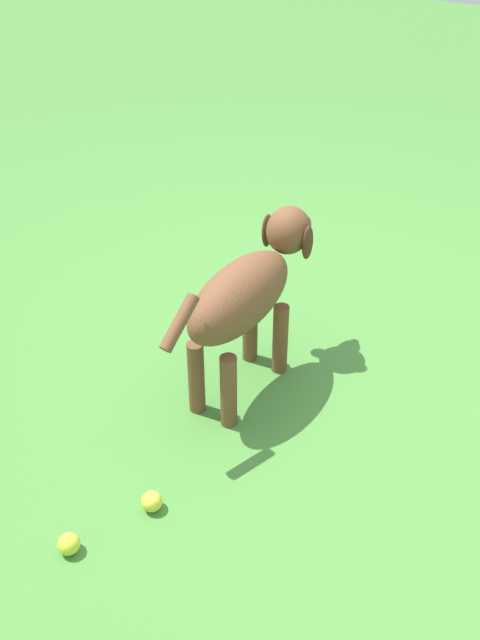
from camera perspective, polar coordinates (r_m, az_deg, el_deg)
ground at (r=2.78m, az=3.43°, el=-3.67°), size 14.00×14.00×0.00m
dog at (r=2.47m, az=0.67°, el=2.30°), size 0.23×0.91×0.61m
tennis_ball_0 at (r=2.26m, az=-7.11°, el=-14.29°), size 0.07×0.07×0.07m
tennis_ball_1 at (r=2.21m, az=-13.61°, el=-17.12°), size 0.07×0.07×0.07m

